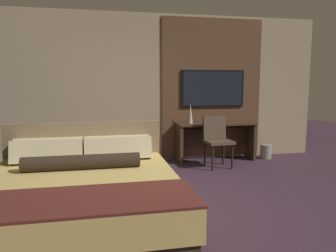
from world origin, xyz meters
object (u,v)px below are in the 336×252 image
desk_chair (216,136)px  vase_tall (191,113)px  desk (215,135)px  tv (213,89)px  waste_bin (266,151)px  bed (82,193)px

desk_chair → vase_tall: bearing=122.7°
desk → tv: tv is taller
desk_chair → desk: bearing=68.5°
vase_tall → waste_bin: size_ratio=1.34×
bed → desk_chair: 3.00m
waste_bin → desk_chair: bearing=-162.4°
desk → waste_bin: 1.11m
tv → vase_tall: size_ratio=3.42×
desk_chair → waste_bin: size_ratio=3.26×
vase_tall → waste_bin: 1.74m
desk_chair → bed: bearing=-143.5°
bed → tv: (2.41, 2.60, 1.08)m
bed → waste_bin: 4.17m
waste_bin → desk: bearing=175.2°
desk → desk_chair: bearing=-107.5°
bed → waste_bin: size_ratio=8.03×
vase_tall → desk_chair: bearing=-53.2°
desk_chair → waste_bin: desk_chair is taller
desk_chair → waste_bin: bearing=13.5°
desk → desk_chair: desk_chair is taller
desk → vase_tall: (-0.50, 0.01, 0.44)m
desk → waste_bin: desk is taller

